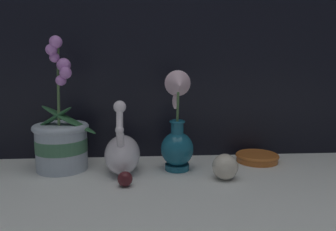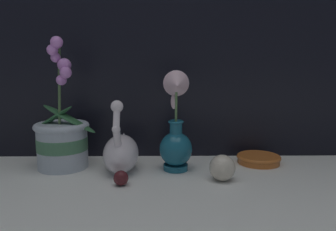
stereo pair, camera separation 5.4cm
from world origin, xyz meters
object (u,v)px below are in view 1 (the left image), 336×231
at_px(swan_figurine, 122,152).
at_px(amber_dish, 257,157).
at_px(glass_sphere, 225,167).
at_px(blue_vase, 177,135).
at_px(orchid_potted_plant, 61,139).

bearing_deg(swan_figurine, amber_dish, 10.18).
bearing_deg(glass_sphere, amber_dish, 47.07).
height_order(swan_figurine, blue_vase, blue_vase).
bearing_deg(amber_dish, blue_vase, -165.08).
relative_size(glass_sphere, amber_dish, 0.51).
distance_m(orchid_potted_plant, glass_sphere, 0.48).
bearing_deg(swan_figurine, glass_sphere, -15.35).
bearing_deg(swan_figurine, orchid_potted_plant, 167.52).
bearing_deg(orchid_potted_plant, amber_dish, 3.42).
xyz_separation_m(glass_sphere, amber_dish, (0.14, 0.15, -0.02)).
distance_m(blue_vase, glass_sphere, 0.16).
height_order(orchid_potted_plant, swan_figurine, orchid_potted_plant).
relative_size(orchid_potted_plant, glass_sphere, 5.53).
xyz_separation_m(orchid_potted_plant, blue_vase, (0.34, -0.03, 0.02)).
relative_size(swan_figurine, blue_vase, 0.74).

